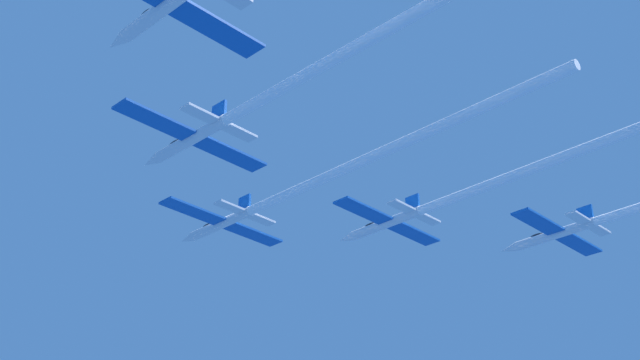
# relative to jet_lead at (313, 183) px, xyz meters

# --- Properties ---
(jet_lead) EXTENTS (19.80, 62.82, 3.28)m
(jet_lead) POSITION_rel_jet_lead_xyz_m (0.00, 0.00, 0.00)
(jet_lead) COLOR silver
(jet_left_wing) EXTENTS (19.80, 63.61, 3.28)m
(jet_left_wing) POSITION_rel_jet_lead_xyz_m (-17.75, -16.36, -0.47)
(jet_left_wing) COLOR silver
(jet_right_wing) EXTENTS (19.80, 61.91, 3.28)m
(jet_right_wing) POSITION_rel_jet_lead_xyz_m (16.63, -15.10, 0.59)
(jet_right_wing) COLOR silver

